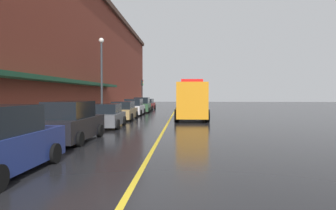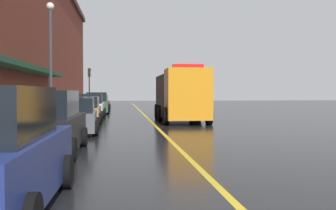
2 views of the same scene
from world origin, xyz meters
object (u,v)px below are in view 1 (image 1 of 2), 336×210
parked_car_4 (134,108)px  street_lamp_left (102,69)px  parking_meter_2 (98,109)px  parking_meter_1 (17,123)px  traffic_light_near (142,88)px  parked_car_2 (106,116)px  utility_truck (191,101)px  parked_car_5 (142,105)px  parked_car_1 (71,123)px  parked_car_6 (147,105)px  parked_car_3 (124,111)px

parked_car_4 → street_lamp_left: (-1.95, -5.26, 3.60)m
parking_meter_2 → street_lamp_left: (-0.60, 3.25, 3.34)m
parking_meter_1 → parking_meter_2: same height
parking_meter_1 → traffic_light_near: traffic_light_near is taller
parked_car_2 → utility_truck: bearing=-42.7°
parking_meter_1 → parked_car_5: bearing=86.7°
parked_car_2 → parked_car_4: size_ratio=0.95×
parked_car_5 → street_lamp_left: 11.32m
parked_car_4 → traffic_light_near: 15.26m
street_lamp_left → traffic_light_near: size_ratio=1.61×
parking_meter_2 → street_lamp_left: size_ratio=0.19×
parked_car_1 → street_lamp_left: 12.72m
parked_car_4 → parking_meter_2: (-1.35, -8.50, 0.26)m
parked_car_4 → parked_car_5: parked_car_5 is taller
parked_car_4 → parked_car_5: bearing=-1.6°
utility_truck → parked_car_6: bearing=-159.7°
parking_meter_2 → traffic_light_near: 23.62m
parked_car_6 → parking_meter_1: 30.56m
parked_car_2 → parked_car_5: parked_car_5 is taller
parked_car_3 → utility_truck: size_ratio=0.62×
parked_car_1 → parked_car_6: parked_car_1 is taller
utility_truck → street_lamp_left: (-7.81, -0.52, 2.79)m
parked_car_5 → parking_meter_1: 24.87m
traffic_light_near → parked_car_5: bearing=-81.9°
parked_car_3 → parking_meter_1: 14.07m
parked_car_3 → parked_car_5: parked_car_5 is taller
parked_car_2 → parked_car_6: (-0.05, 22.49, -0.01)m
parking_meter_1 → parked_car_4: bearing=86.0°
parked_car_1 → utility_truck: 13.91m
street_lamp_left → traffic_light_near: (0.66, 20.28, -1.24)m
parked_car_2 → parked_car_5: 16.78m
parked_car_5 → utility_truck: 11.60m
parked_car_4 → parked_car_5: (0.09, 5.30, 0.04)m
utility_truck → parking_meter_1: utility_truck is taller
parked_car_3 → utility_truck: utility_truck is taller
street_lamp_left → traffic_light_near: bearing=88.1°
parked_car_1 → parked_car_2: 5.84m
parked_car_6 → parking_meter_2: 19.56m
parked_car_3 → utility_truck: (5.82, 0.78, 0.86)m
parked_car_4 → parking_meter_2: size_ratio=3.31×
parked_car_5 → parked_car_2: bearing=178.0°
utility_truck → traffic_light_near: (-7.14, 19.76, 1.55)m
utility_truck → parking_meter_1: bearing=-25.9°
parked_car_5 → parking_meter_2: (-1.44, -13.81, 0.21)m
parked_car_6 → parking_meter_1: parked_car_6 is taller
parked_car_1 → traffic_light_near: size_ratio=1.09×
parked_car_3 → parking_meter_1: (-1.39, -14.00, 0.31)m
parked_car_3 → traffic_light_near: bearing=2.8°
parked_car_3 → parked_car_2: bearing=179.6°
parked_car_4 → utility_truck: 7.58m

